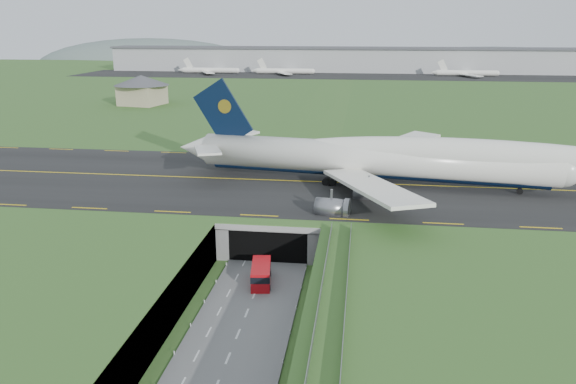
# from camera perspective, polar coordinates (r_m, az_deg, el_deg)

# --- Properties ---
(ground) EXTENTS (900.00, 900.00, 0.00)m
(ground) POSITION_cam_1_polar(r_m,az_deg,el_deg) (78.77, -3.03, -9.54)
(ground) COLOR #346127
(ground) RESTS_ON ground
(airfield_deck) EXTENTS (800.00, 800.00, 6.00)m
(airfield_deck) POSITION_cam_1_polar(r_m,az_deg,el_deg) (77.50, -3.07, -7.55)
(airfield_deck) COLOR gray
(airfield_deck) RESTS_ON ground
(trench_road) EXTENTS (12.00, 75.00, 0.20)m
(trench_road) POSITION_cam_1_polar(r_m,az_deg,el_deg) (72.19, -4.14, -12.05)
(trench_road) COLOR slate
(trench_road) RESTS_ON ground
(taxiway) EXTENTS (800.00, 44.00, 0.18)m
(taxiway) POSITION_cam_1_polar(r_m,az_deg,el_deg) (107.22, 0.13, 1.12)
(taxiway) COLOR black
(taxiway) RESTS_ON airfield_deck
(tunnel_portal) EXTENTS (17.00, 22.30, 6.00)m
(tunnel_portal) POSITION_cam_1_polar(r_m,az_deg,el_deg) (92.67, -1.18, -3.18)
(tunnel_portal) COLOR gray
(tunnel_portal) RESTS_ON ground
(guideway) EXTENTS (3.00, 53.00, 7.05)m
(guideway) POSITION_cam_1_polar(r_m,az_deg,el_deg) (58.31, 4.33, -13.64)
(guideway) COLOR #A8A8A3
(guideway) RESTS_ON ground
(jumbo_jet) EXTENTS (90.37, 58.46, 19.51)m
(jumbo_jet) POSITION_cam_1_polar(r_m,az_deg,el_deg) (104.67, 11.99, 3.28)
(jumbo_jet) COLOR white
(jumbo_jet) RESTS_ON ground
(shuttle_tram) EXTENTS (3.52, 7.18, 2.83)m
(shuttle_tram) POSITION_cam_1_polar(r_m,az_deg,el_deg) (78.70, -2.75, -8.30)
(shuttle_tram) COLOR #BB0C13
(shuttle_tram) RESTS_ON ground
(service_building) EXTENTS (23.75, 23.75, 11.03)m
(service_building) POSITION_cam_1_polar(r_m,az_deg,el_deg) (219.45, -14.63, 10.25)
(service_building) COLOR tan
(service_building) RESTS_ON ground
(cargo_terminal) EXTENTS (320.00, 67.00, 15.60)m
(cargo_terminal) POSITION_cam_1_polar(r_m,az_deg,el_deg) (369.73, 5.61, 13.26)
(cargo_terminal) COLOR #B2B2B2
(cargo_terminal) RESTS_ON ground
(distant_hills) EXTENTS (700.00, 91.00, 60.00)m
(distant_hills) POSITION_cam_1_polar(r_m,az_deg,el_deg) (503.57, 13.64, 11.69)
(distant_hills) COLOR slate
(distant_hills) RESTS_ON ground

